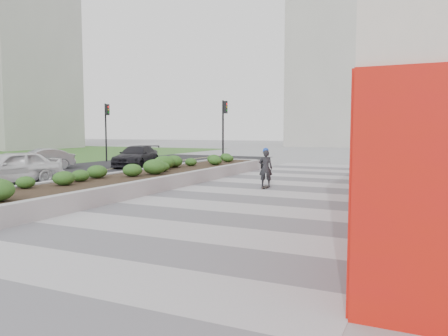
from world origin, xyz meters
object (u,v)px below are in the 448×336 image
at_px(traffic_signal_far, 106,123).
at_px(car_silver, 41,159).
at_px(skateboarder, 266,168).
at_px(traffic_signal_near, 224,123).
at_px(car_white, 11,167).
at_px(car_dark, 136,156).
at_px(planter, 156,175).

height_order(traffic_signal_far, car_silver, traffic_signal_far).
bearing_deg(skateboarder, traffic_signal_far, 142.66).
height_order(traffic_signal_near, car_white, traffic_signal_near).
distance_m(traffic_signal_near, car_silver, 11.31).
bearing_deg(car_dark, skateboarder, -44.76).
distance_m(planter, traffic_signal_far, 15.00).
height_order(traffic_signal_far, car_dark, traffic_signal_far).
distance_m(car_silver, car_dark, 5.52).
relative_size(car_white, car_dark, 0.93).
bearing_deg(planter, traffic_signal_far, 137.54).
bearing_deg(traffic_signal_far, planter, -42.46).
relative_size(planter, traffic_signal_far, 4.29).
bearing_deg(skateboarder, car_silver, 164.48).
bearing_deg(planter, car_dark, 131.13).
relative_size(planter, car_silver, 4.91).
xyz_separation_m(planter, skateboarder, (4.57, 0.85, 0.39)).
height_order(traffic_signal_near, car_silver, traffic_signal_near).
height_order(car_white, car_silver, car_white).
relative_size(traffic_signal_near, car_dark, 0.94).
distance_m(planter, car_silver, 10.47).
distance_m(car_white, car_silver, 6.95).
relative_size(planter, skateboarder, 11.26).
height_order(car_white, car_dark, car_white).
bearing_deg(skateboarder, car_white, -169.37).
height_order(traffic_signal_near, car_dark, traffic_signal_near).
bearing_deg(car_white, skateboarder, 34.59).
height_order(car_silver, car_dark, car_dark).
bearing_deg(traffic_signal_far, traffic_signal_near, 3.11).
distance_m(skateboarder, car_white, 10.77).
height_order(planter, skateboarder, skateboarder).
xyz_separation_m(traffic_signal_near, skateboarder, (6.30, -9.65, -1.95)).
relative_size(car_silver, car_dark, 0.82).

